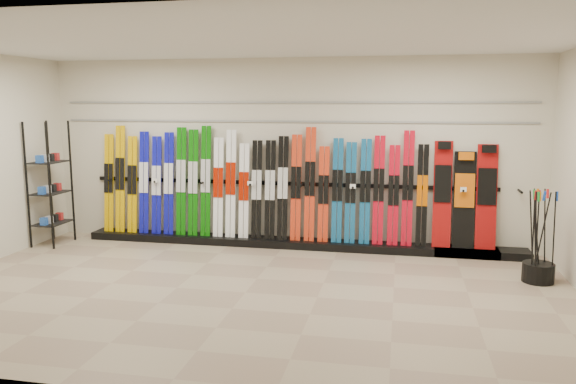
# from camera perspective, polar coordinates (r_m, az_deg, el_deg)

# --- Properties ---
(floor) EXTENTS (8.00, 8.00, 0.00)m
(floor) POSITION_cam_1_polar(r_m,az_deg,el_deg) (6.99, -4.35, -10.14)
(floor) COLOR gray
(floor) RESTS_ON ground
(back_wall) EXTENTS (8.00, 0.00, 8.00)m
(back_wall) POSITION_cam_1_polar(r_m,az_deg,el_deg) (9.06, -0.16, 4.03)
(back_wall) COLOR beige
(back_wall) RESTS_ON floor
(ceiling) EXTENTS (8.00, 8.00, 0.00)m
(ceiling) POSITION_cam_1_polar(r_m,az_deg,el_deg) (6.64, -4.67, 15.13)
(ceiling) COLOR silver
(ceiling) RESTS_ON back_wall
(ski_rack_base) EXTENTS (8.00, 0.40, 0.12)m
(ski_rack_base) POSITION_cam_1_polar(r_m,az_deg,el_deg) (9.05, 0.96, -5.24)
(ski_rack_base) COLOR black
(ski_rack_base) RESTS_ON floor
(skis) EXTENTS (5.37, 0.20, 1.80)m
(skis) POSITION_cam_1_polar(r_m,az_deg,el_deg) (9.06, -3.36, 0.51)
(skis) COLOR #D7A200
(skis) RESTS_ON ski_rack_base
(snowboards) EXTENTS (0.93, 0.25, 1.61)m
(snowboards) POSITION_cam_1_polar(r_m,az_deg,el_deg) (8.87, 17.51, -0.49)
(snowboards) COLOR #990C0C
(snowboards) RESTS_ON ski_rack_base
(accessory_rack) EXTENTS (0.40, 0.60, 2.00)m
(accessory_rack) POSITION_cam_1_polar(r_m,az_deg,el_deg) (9.87, -23.03, 0.81)
(accessory_rack) COLOR black
(accessory_rack) RESTS_ON floor
(pole_bin) EXTENTS (0.40, 0.40, 0.25)m
(pole_bin) POSITION_cam_1_polar(r_m,az_deg,el_deg) (8.00, 24.06, -7.48)
(pole_bin) COLOR black
(pole_bin) RESTS_ON floor
(ski_poles) EXTENTS (0.34, 0.39, 1.18)m
(ski_poles) POSITION_cam_1_polar(r_m,az_deg,el_deg) (7.87, 24.12, -4.11)
(ski_poles) COLOR black
(ski_poles) RESTS_ON pole_bin
(slatwall_rail_0) EXTENTS (7.60, 0.02, 0.03)m
(slatwall_rail_0) POSITION_cam_1_polar(r_m,az_deg,el_deg) (9.01, -0.19, 7.18)
(slatwall_rail_0) COLOR gray
(slatwall_rail_0) RESTS_ON back_wall
(slatwall_rail_1) EXTENTS (7.60, 0.02, 0.03)m
(slatwall_rail_1) POSITION_cam_1_polar(r_m,az_deg,el_deg) (9.01, -0.19, 9.09)
(slatwall_rail_1) COLOR gray
(slatwall_rail_1) RESTS_ON back_wall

